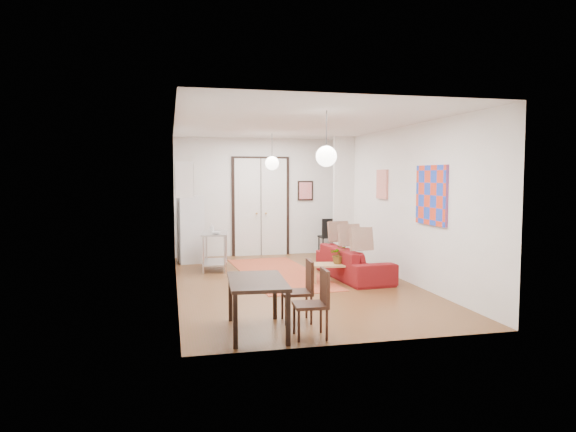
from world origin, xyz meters
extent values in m
plane|color=brown|center=(0.00, 0.00, 0.00)|extent=(7.00, 7.00, 0.00)
cube|color=silver|center=(0.00, 0.00, 2.90)|extent=(4.20, 7.00, 0.02)
cube|color=white|center=(0.00, 3.50, 1.45)|extent=(4.20, 0.02, 2.90)
cube|color=white|center=(0.00, -3.50, 1.45)|extent=(4.20, 0.02, 2.90)
cube|color=white|center=(-2.10, 0.00, 1.45)|extent=(0.02, 7.00, 2.90)
cube|color=white|center=(2.10, 0.00, 1.45)|extent=(0.02, 7.00, 2.90)
cube|color=silver|center=(0.00, 3.46, 1.20)|extent=(1.44, 0.06, 2.50)
cube|color=white|center=(1.85, 2.55, 1.45)|extent=(0.50, 0.10, 2.90)
cube|color=white|center=(-1.92, 1.50, 1.90)|extent=(0.35, 1.00, 0.70)
cube|color=red|center=(2.08, -1.25, 1.65)|extent=(0.05, 1.00, 1.00)
cube|color=#F0DFC8|center=(2.08, 0.80, 1.80)|extent=(0.05, 0.50, 0.60)
cube|color=red|center=(1.15, 3.47, 1.60)|extent=(0.40, 0.03, 0.50)
cube|color=#A06642|center=(-2.07, 2.00, 1.95)|extent=(0.03, 0.44, 0.54)
sphere|color=silver|center=(0.00, 2.00, 2.25)|extent=(0.30, 0.30, 0.30)
cylinder|color=black|center=(0.00, 2.00, 2.65)|extent=(0.01, 0.01, 0.50)
sphere|color=silver|center=(0.00, -2.00, 2.25)|extent=(0.30, 0.30, 0.30)
cylinder|color=black|center=(0.00, -2.00, 2.65)|extent=(0.01, 0.01, 0.50)
cube|color=#AB462A|center=(-0.07, 0.97, 0.00)|extent=(1.69, 3.91, 0.01)
imported|color=maroon|center=(1.25, 0.20, 0.30)|extent=(0.95, 2.11, 0.60)
cube|color=#AA7B50|center=(0.73, -0.11, 0.33)|extent=(0.85, 0.57, 0.03)
cube|color=#AA7B50|center=(0.38, -0.29, 0.16)|extent=(0.05, 0.05, 0.31)
cube|color=#AA7B50|center=(1.08, -0.29, 0.16)|extent=(0.05, 0.05, 0.31)
cube|color=#AA7B50|center=(0.38, 0.06, 0.16)|extent=(0.05, 0.05, 0.31)
cube|color=#AA7B50|center=(1.08, 0.06, 0.16)|extent=(0.05, 0.05, 0.31)
imported|color=#3E7132|center=(0.83, -0.11, 0.52)|extent=(0.35, 0.32, 0.34)
cube|color=#A7A9AC|center=(-1.28, 1.72, 0.77)|extent=(0.65, 1.09, 0.03)
cube|color=#A7A9AC|center=(-1.28, 1.72, 0.15)|extent=(0.61, 1.04, 0.03)
cylinder|color=#A7A9AC|center=(-1.50, 1.25, 0.38)|extent=(0.04, 0.04, 0.77)
cylinder|color=#A7A9AC|center=(-1.07, 1.25, 0.38)|extent=(0.04, 0.04, 0.77)
cylinder|color=#A7A9AC|center=(-1.50, 2.19, 0.38)|extent=(0.04, 0.04, 0.77)
cylinder|color=#A7A9AC|center=(-1.07, 2.19, 0.38)|extent=(0.04, 0.04, 0.77)
imported|color=white|center=(-1.28, 1.42, 0.81)|extent=(0.23, 0.23, 0.05)
imported|color=#5592B9|center=(-1.33, 1.97, 0.87)|extent=(0.09, 0.09, 0.16)
cube|color=silver|center=(-1.75, 2.72, 0.76)|extent=(0.61, 0.61, 1.53)
cube|color=black|center=(-1.15, -2.81, 0.65)|extent=(0.77, 1.26, 0.04)
cube|color=black|center=(-1.45, -3.37, 0.31)|extent=(0.06, 0.06, 0.63)
cube|color=black|center=(-0.84, -3.37, 0.31)|extent=(0.06, 0.06, 0.63)
cube|color=black|center=(-1.45, -2.24, 0.31)|extent=(0.06, 0.06, 0.63)
cube|color=black|center=(-0.84, -2.24, 0.31)|extent=(0.06, 0.06, 0.63)
cube|color=#331A10|center=(-0.55, -2.46, 0.40)|extent=(0.42, 0.41, 0.04)
cube|color=#331A10|center=(-0.55, -2.28, 0.63)|extent=(0.06, 0.38, 0.42)
cylinder|color=#331A10|center=(-0.71, -2.63, 0.20)|extent=(0.03, 0.03, 0.40)
cylinder|color=#331A10|center=(-0.39, -2.63, 0.20)|extent=(0.03, 0.03, 0.40)
cylinder|color=#331A10|center=(-0.71, -2.29, 0.20)|extent=(0.03, 0.03, 0.40)
cylinder|color=#331A10|center=(-0.39, -2.29, 0.20)|extent=(0.03, 0.03, 0.40)
cube|color=#331A10|center=(-0.55, -3.15, 0.40)|extent=(0.42, 0.41, 0.04)
cube|color=#331A10|center=(-0.55, -2.97, 0.63)|extent=(0.06, 0.38, 0.42)
cylinder|color=#331A10|center=(-0.71, -3.32, 0.20)|extent=(0.03, 0.03, 0.40)
cylinder|color=#331A10|center=(-0.39, -3.32, 0.20)|extent=(0.03, 0.03, 0.40)
cylinder|color=#331A10|center=(-0.71, -2.98, 0.20)|extent=(0.03, 0.03, 0.40)
cylinder|color=#331A10|center=(-0.39, -2.98, 0.20)|extent=(0.03, 0.03, 0.40)
cube|color=black|center=(1.65, 3.15, 0.45)|extent=(0.42, 0.42, 0.04)
cube|color=black|center=(1.65, 3.34, 0.70)|extent=(0.42, 0.04, 0.45)
cylinder|color=black|center=(1.47, 2.97, 0.23)|extent=(0.03, 0.03, 0.45)
cylinder|color=black|center=(1.83, 2.97, 0.23)|extent=(0.03, 0.03, 0.45)
cylinder|color=black|center=(1.47, 3.33, 0.23)|extent=(0.03, 0.03, 0.45)
cylinder|color=black|center=(1.83, 3.33, 0.23)|extent=(0.03, 0.03, 0.45)
camera|label=1|loc=(-2.19, -9.07, 1.97)|focal=32.00mm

